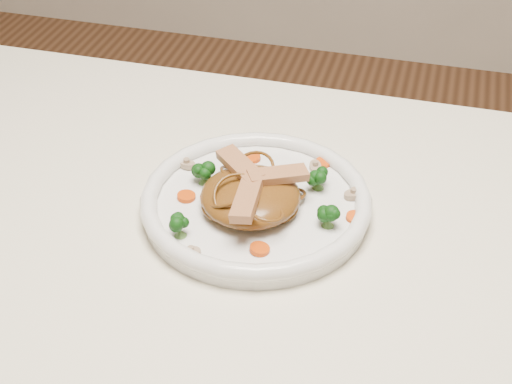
# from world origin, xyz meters

# --- Properties ---
(table) EXTENTS (1.20, 0.80, 0.75)m
(table) POSITION_xyz_m (0.00, 0.00, 0.65)
(table) COLOR silver
(table) RESTS_ON ground
(plate) EXTENTS (0.32, 0.32, 0.02)m
(plate) POSITION_xyz_m (-0.04, 0.09, 0.76)
(plate) COLOR white
(plate) RESTS_ON table
(noodle_mound) EXTENTS (0.13, 0.13, 0.04)m
(noodle_mound) POSITION_xyz_m (-0.04, 0.08, 0.78)
(noodle_mound) COLOR brown
(noodle_mound) RESTS_ON plate
(chicken_a) EXTENTS (0.07, 0.06, 0.01)m
(chicken_a) POSITION_xyz_m (-0.02, 0.10, 0.80)
(chicken_a) COLOR tan
(chicken_a) RESTS_ON noodle_mound
(chicken_b) EXTENTS (0.07, 0.07, 0.01)m
(chicken_b) POSITION_xyz_m (-0.06, 0.10, 0.80)
(chicken_b) COLOR tan
(chicken_b) RESTS_ON noodle_mound
(chicken_c) EXTENTS (0.03, 0.07, 0.01)m
(chicken_c) POSITION_xyz_m (-0.04, 0.04, 0.80)
(chicken_c) COLOR tan
(chicken_c) RESTS_ON noodle_mound
(broccoli_0) EXTENTS (0.03, 0.03, 0.03)m
(broccoli_0) POSITION_xyz_m (0.02, 0.13, 0.78)
(broccoli_0) COLOR #0F460E
(broccoli_0) RESTS_ON plate
(broccoli_1) EXTENTS (0.03, 0.03, 0.03)m
(broccoli_1) POSITION_xyz_m (-0.11, 0.11, 0.78)
(broccoli_1) COLOR #0F460E
(broccoli_1) RESTS_ON plate
(broccoli_2) EXTENTS (0.03, 0.03, 0.03)m
(broccoli_2) POSITION_xyz_m (-0.11, 0.01, 0.78)
(broccoli_2) COLOR #0F460E
(broccoli_2) RESTS_ON plate
(broccoli_3) EXTENTS (0.04, 0.04, 0.03)m
(broccoli_3) POSITION_xyz_m (0.05, 0.07, 0.78)
(broccoli_3) COLOR #0F460E
(broccoli_3) RESTS_ON plate
(carrot_0) EXTENTS (0.02, 0.02, 0.00)m
(carrot_0) POSITION_xyz_m (0.02, 0.18, 0.77)
(carrot_0) COLOR #DC5208
(carrot_0) RESTS_ON plate
(carrot_1) EXTENTS (0.03, 0.03, 0.00)m
(carrot_1) POSITION_xyz_m (-0.12, 0.08, 0.77)
(carrot_1) COLOR #DC5208
(carrot_1) RESTS_ON plate
(carrot_2) EXTENTS (0.02, 0.02, 0.00)m
(carrot_2) POSITION_xyz_m (0.07, 0.09, 0.77)
(carrot_2) COLOR #DC5208
(carrot_2) RESTS_ON plate
(carrot_3) EXTENTS (0.02, 0.02, 0.00)m
(carrot_3) POSITION_xyz_m (-0.07, 0.17, 0.77)
(carrot_3) COLOR #DC5208
(carrot_3) RESTS_ON plate
(carrot_4) EXTENTS (0.02, 0.02, 0.00)m
(carrot_4) POSITION_xyz_m (-0.02, 0.01, 0.77)
(carrot_4) COLOR #DC5208
(carrot_4) RESTS_ON plate
(mushroom_0) EXTENTS (0.03, 0.03, 0.01)m
(mushroom_0) POSITION_xyz_m (-0.08, -0.02, 0.77)
(mushroom_0) COLOR tan
(mushroom_0) RESTS_ON plate
(mushroom_1) EXTENTS (0.04, 0.04, 0.01)m
(mushroom_1) POSITION_xyz_m (0.07, 0.13, 0.77)
(mushroom_1) COLOR tan
(mushroom_1) RESTS_ON plate
(mushroom_2) EXTENTS (0.03, 0.03, 0.01)m
(mushroom_2) POSITION_xyz_m (-0.14, 0.14, 0.77)
(mushroom_2) COLOR tan
(mushroom_2) RESTS_ON plate
(mushroom_3) EXTENTS (0.03, 0.03, 0.01)m
(mushroom_3) POSITION_xyz_m (0.01, 0.17, 0.77)
(mushroom_3) COLOR tan
(mushroom_3) RESTS_ON plate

